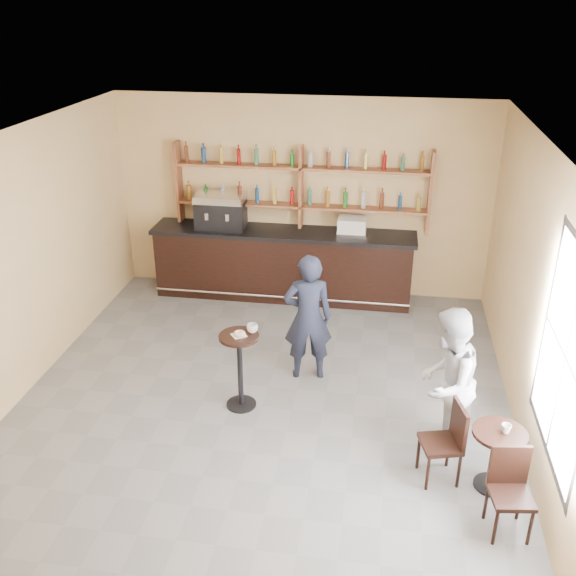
# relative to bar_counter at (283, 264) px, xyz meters

# --- Properties ---
(floor) EXTENTS (7.00, 7.00, 0.00)m
(floor) POSITION_rel_bar_counter_xyz_m (0.25, -3.15, -0.57)
(floor) COLOR slate
(floor) RESTS_ON ground
(ceiling) EXTENTS (7.00, 7.00, 0.00)m
(ceiling) POSITION_rel_bar_counter_xyz_m (0.25, -3.15, 2.63)
(ceiling) COLOR white
(ceiling) RESTS_ON wall_back
(wall_back) EXTENTS (7.00, 0.00, 7.00)m
(wall_back) POSITION_rel_bar_counter_xyz_m (0.25, 0.35, 1.03)
(wall_back) COLOR #DAB57C
(wall_back) RESTS_ON floor
(wall_front) EXTENTS (7.00, 0.00, 7.00)m
(wall_front) POSITION_rel_bar_counter_xyz_m (0.25, -6.65, 1.03)
(wall_front) COLOR #DAB57C
(wall_front) RESTS_ON floor
(wall_left) EXTENTS (0.00, 7.00, 7.00)m
(wall_left) POSITION_rel_bar_counter_xyz_m (-2.75, -3.15, 1.03)
(wall_left) COLOR #DAB57C
(wall_left) RESTS_ON floor
(wall_right) EXTENTS (0.00, 7.00, 7.00)m
(wall_right) POSITION_rel_bar_counter_xyz_m (3.25, -3.15, 1.03)
(wall_right) COLOR #DAB57C
(wall_right) RESTS_ON floor
(window_pane) EXTENTS (0.00, 2.00, 2.00)m
(window_pane) POSITION_rel_bar_counter_xyz_m (3.25, -4.35, 1.13)
(window_pane) COLOR white
(window_pane) RESTS_ON wall_right
(window_frame) EXTENTS (0.04, 1.70, 2.10)m
(window_frame) POSITION_rel_bar_counter_xyz_m (3.24, -4.35, 1.13)
(window_frame) COLOR black
(window_frame) RESTS_ON wall_right
(shelf_unit) EXTENTS (4.00, 0.26, 1.40)m
(shelf_unit) POSITION_rel_bar_counter_xyz_m (0.25, 0.22, 1.24)
(shelf_unit) COLOR brown
(shelf_unit) RESTS_ON wall_back
(liquor_bottles) EXTENTS (3.68, 0.10, 1.00)m
(liquor_bottles) POSITION_rel_bar_counter_xyz_m (0.25, 0.22, 1.41)
(liquor_bottles) COLOR #8C5919
(liquor_bottles) RESTS_ON shelf_unit
(bar_counter) EXTENTS (4.23, 0.82, 1.14)m
(bar_counter) POSITION_rel_bar_counter_xyz_m (0.00, 0.00, 0.00)
(bar_counter) COLOR black
(bar_counter) RESTS_ON floor
(espresso_machine) EXTENTS (0.80, 0.53, 0.55)m
(espresso_machine) POSITION_rel_bar_counter_xyz_m (-1.01, 0.00, 0.85)
(espresso_machine) COLOR black
(espresso_machine) RESTS_ON bar_counter
(pastry_case) EXTENTS (0.47, 0.38, 0.27)m
(pastry_case) POSITION_rel_bar_counter_xyz_m (1.09, 0.00, 0.71)
(pastry_case) COLOR silver
(pastry_case) RESTS_ON bar_counter
(pedestal_table) EXTENTS (0.51, 0.51, 0.98)m
(pedestal_table) POSITION_rel_bar_counter_xyz_m (0.00, -3.16, -0.08)
(pedestal_table) COLOR black
(pedestal_table) RESTS_ON floor
(napkin) EXTENTS (0.22, 0.22, 0.00)m
(napkin) POSITION_rel_bar_counter_xyz_m (0.00, -3.16, 0.41)
(napkin) COLOR white
(napkin) RESTS_ON pedestal_table
(donut) EXTENTS (0.17, 0.17, 0.05)m
(donut) POSITION_rel_bar_counter_xyz_m (0.01, -3.17, 0.44)
(donut) COLOR #CB7E4A
(donut) RESTS_ON napkin
(cup_pedestal) EXTENTS (0.16, 0.16, 0.10)m
(cup_pedestal) POSITION_rel_bar_counter_xyz_m (0.14, -3.06, 0.46)
(cup_pedestal) COLOR white
(cup_pedestal) RESTS_ON pedestal_table
(man_main) EXTENTS (0.69, 0.52, 1.71)m
(man_main) POSITION_rel_bar_counter_xyz_m (0.71, -2.35, 0.28)
(man_main) COLOR black
(man_main) RESTS_ON floor
(cafe_table) EXTENTS (0.62, 0.62, 0.69)m
(cafe_table) POSITION_rel_bar_counter_xyz_m (2.85, -4.14, -0.23)
(cafe_table) COLOR black
(cafe_table) RESTS_ON floor
(cup_cafe) EXTENTS (0.13, 0.13, 0.09)m
(cup_cafe) POSITION_rel_bar_counter_xyz_m (2.90, -4.14, 0.16)
(cup_cafe) COLOR white
(cup_cafe) RESTS_ON cafe_table
(chair_west) EXTENTS (0.47, 0.47, 0.88)m
(chair_west) POSITION_rel_bar_counter_xyz_m (2.30, -4.09, -0.13)
(chair_west) COLOR black
(chair_west) RESTS_ON floor
(chair_south) EXTENTS (0.42, 0.42, 0.86)m
(chair_south) POSITION_rel_bar_counter_xyz_m (2.90, -4.74, -0.14)
(chair_south) COLOR black
(chair_south) RESTS_ON floor
(patron_second) EXTENTS (0.92, 1.02, 1.70)m
(patron_second) POSITION_rel_bar_counter_xyz_m (2.35, -3.58, 0.28)
(patron_second) COLOR #A1A1A7
(patron_second) RESTS_ON floor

